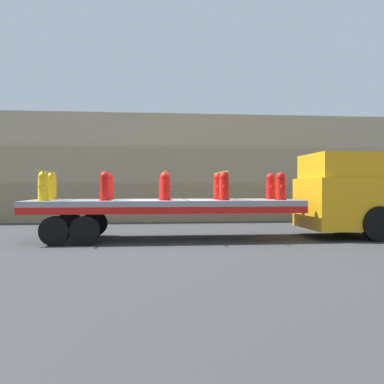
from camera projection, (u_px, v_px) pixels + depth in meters
ground_plane at (165, 239)px, 13.34m from camera, size 120.00×120.00×0.00m
rock_cliff at (158, 169)px, 21.39m from camera, size 60.00×3.30×5.10m
truck_cab at (347, 195)px, 13.93m from camera, size 2.66×2.70×2.70m
flatbed_trailer at (149, 207)px, 13.28m from camera, size 8.30×2.58×1.23m
fire_hydrant_yellow_near_0 at (43, 187)px, 12.41m from camera, size 0.37×0.52×0.86m
fire_hydrant_yellow_far_0 at (52, 187)px, 13.50m from camera, size 0.37×0.52×0.86m
fire_hydrant_red_near_1 at (105, 187)px, 12.59m from camera, size 0.37×0.52×0.86m
fire_hydrant_red_far_1 at (109, 187)px, 13.68m from camera, size 0.37×0.52×0.86m
fire_hydrant_red_near_2 at (165, 187)px, 12.78m from camera, size 0.37×0.52×0.86m
fire_hydrant_red_far_2 at (164, 187)px, 13.86m from camera, size 0.37×0.52×0.86m
fire_hydrant_red_near_3 at (224, 187)px, 12.96m from camera, size 0.37×0.52×0.86m
fire_hydrant_red_far_3 at (218, 187)px, 14.04m from camera, size 0.37×0.52×0.86m
fire_hydrant_red_near_4 at (281, 187)px, 13.14m from camera, size 0.37×0.52×0.86m
fire_hydrant_red_far_4 at (271, 187)px, 14.23m from camera, size 0.37×0.52×0.86m
cargo_strap_rear at (48, 172)px, 12.95m from camera, size 0.05×2.68×0.01m
cargo_strap_middle at (165, 172)px, 13.31m from camera, size 0.05×2.68×0.01m
cargo_strap_front at (221, 172)px, 13.50m from camera, size 0.05×2.68×0.01m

